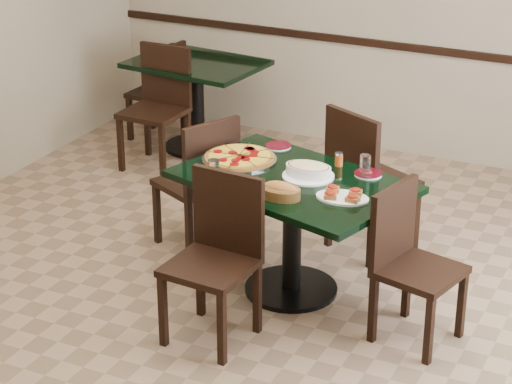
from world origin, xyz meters
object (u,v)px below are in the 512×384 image
at_px(pepperoni_pizza, 239,157).
at_px(bruschetta_platter, 343,195).
at_px(chair_right, 408,256).
at_px(lasagna_casserole, 308,170).
at_px(back_chair_near, 159,100).
at_px(back_table, 197,88).
at_px(bread_basket, 280,191).
at_px(chair_near, 218,248).
at_px(chair_left, 202,177).
at_px(chair_far, 364,173).
at_px(main_table, 292,207).
at_px(back_chair_left, 163,87).

bearing_deg(pepperoni_pizza, bruschetta_platter, -19.28).
relative_size(chair_right, bruschetta_platter, 2.80).
relative_size(lasagna_casserole, bruschetta_platter, 0.97).
height_order(pepperoni_pizza, lasagna_casserole, lasagna_casserole).
xyz_separation_m(back_chair_near, lasagna_casserole, (1.88, -1.41, 0.26)).
xyz_separation_m(back_table, bread_basket, (1.75, -2.19, 0.27)).
height_order(chair_near, pepperoni_pizza, chair_near).
relative_size(back_table, chair_left, 1.20).
xyz_separation_m(chair_right, bruschetta_platter, (-0.41, 0.03, 0.27)).
height_order(chair_far, chair_right, chair_far).
height_order(chair_far, chair_left, chair_far).
height_order(chair_far, bread_basket, chair_far).
relative_size(chair_near, bread_basket, 3.93).
height_order(back_table, back_chair_near, back_chair_near).
relative_size(chair_far, chair_left, 1.07).
bearing_deg(bruschetta_platter, pepperoni_pizza, 156.54).
height_order(main_table, bruschetta_platter, bruschetta_platter).
bearing_deg(chair_near, main_table, 77.65).
bearing_deg(bread_basket, bruschetta_platter, 23.66).
distance_m(back_table, chair_right, 3.24).
bearing_deg(chair_left, bread_basket, 80.79).
relative_size(chair_near, pepperoni_pizza, 2.05).
height_order(chair_near, lasagna_casserole, chair_near).
xyz_separation_m(chair_left, bruschetta_platter, (1.13, -0.42, 0.25)).
distance_m(main_table, bruschetta_platter, 0.45).
bearing_deg(bread_basket, back_chair_left, 134.10).
distance_m(chair_left, back_chair_left, 2.14).
height_order(back_chair_near, lasagna_casserole, back_chair_near).
relative_size(main_table, chair_left, 1.64).
relative_size(chair_near, back_chair_near, 0.99).
height_order(back_table, back_chair_left, back_chair_left).
height_order(main_table, lasagna_casserole, lasagna_casserole).
distance_m(chair_right, pepperoni_pizza, 1.26).
height_order(back_chair_left, bruschetta_platter, back_chair_left).
xyz_separation_m(back_chair_left, lasagna_casserole, (2.14, -1.91, 0.33)).
bearing_deg(pepperoni_pizza, chair_left, 156.93).
bearing_deg(lasagna_casserole, chair_left, 165.14).
height_order(main_table, chair_far, chair_far).
distance_m(chair_far, bruschetta_platter, 0.88).
relative_size(back_table, back_chair_left, 1.32).
relative_size(back_chair_near, bread_basket, 3.97).
bearing_deg(lasagna_casserole, back_chair_left, 137.74).
distance_m(back_table, bruschetta_platter, 2.93).
height_order(chair_near, back_chair_near, back_chair_near).
bearing_deg(chair_near, bread_basket, 59.12).
xyz_separation_m(back_table, chair_left, (0.94, -1.63, -0.01)).
bearing_deg(bruschetta_platter, bread_basket, -161.39).
bearing_deg(lasagna_casserole, back_table, 133.36).
bearing_deg(chair_left, main_table, 95.55).
distance_m(lasagna_casserole, bread_basket, 0.34).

